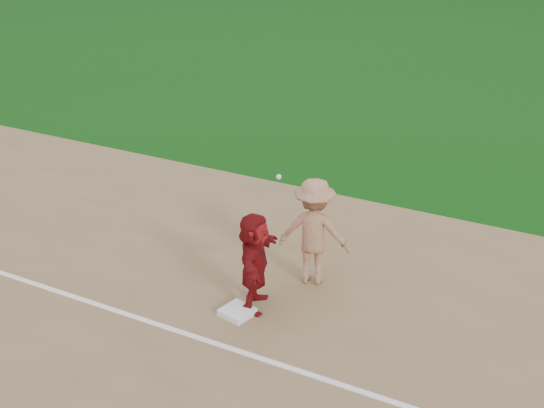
% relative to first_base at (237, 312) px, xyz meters
% --- Properties ---
extents(ground, '(160.00, 160.00, 0.00)m').
position_rel_first_base_xyz_m(ground, '(-0.15, -0.01, -0.07)').
color(ground, '#0E420C').
rests_on(ground, ground).
extents(foul_line, '(60.00, 0.10, 0.01)m').
position_rel_first_base_xyz_m(foul_line, '(-0.15, -0.81, -0.05)').
color(foul_line, white).
rests_on(foul_line, infield_dirt).
extents(first_base, '(0.55, 0.55, 0.10)m').
position_rel_first_base_xyz_m(first_base, '(0.00, 0.00, 0.00)').
color(first_base, white).
rests_on(first_base, infield_dirt).
extents(base_runner, '(0.91, 1.61, 1.65)m').
position_rel_first_base_xyz_m(base_runner, '(0.13, 0.35, 0.77)').
color(base_runner, maroon).
rests_on(base_runner, infield_dirt).
extents(first_base_play, '(1.34, 1.34, 2.23)m').
position_rel_first_base_xyz_m(first_base_play, '(0.63, 1.49, 0.89)').
color(first_base_play, '#969698').
rests_on(first_base_play, infield_dirt).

